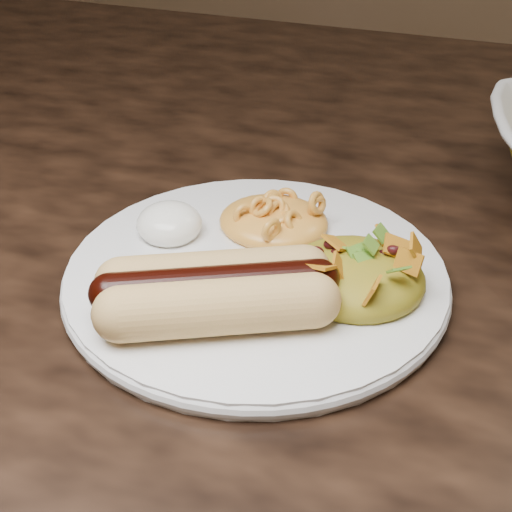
% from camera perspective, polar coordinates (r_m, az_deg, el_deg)
% --- Properties ---
extents(table, '(1.60, 0.90, 0.75)m').
position_cam_1_polar(table, '(0.66, -5.39, -2.65)').
color(table, black).
rests_on(table, floor).
extents(plate, '(0.31, 0.31, 0.01)m').
position_cam_1_polar(plate, '(0.50, 0.00, -1.55)').
color(plate, silver).
rests_on(plate, table).
extents(hotdog, '(0.12, 0.11, 0.03)m').
position_cam_1_polar(hotdog, '(0.45, -2.94, -2.54)').
color(hotdog, '#E2A266').
rests_on(hotdog, plate).
extents(mac_and_cheese, '(0.08, 0.07, 0.03)m').
position_cam_1_polar(mac_and_cheese, '(0.54, 1.30, 3.46)').
color(mac_and_cheese, gold).
rests_on(mac_and_cheese, plate).
extents(sour_cream, '(0.06, 0.06, 0.03)m').
position_cam_1_polar(sour_cream, '(0.53, -6.36, 2.87)').
color(sour_cream, white).
rests_on(sour_cream, plate).
extents(taco_salad, '(0.09, 0.08, 0.04)m').
position_cam_1_polar(taco_salad, '(0.48, 7.27, -0.74)').
color(taco_salad, '#B87106').
rests_on(taco_salad, plate).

